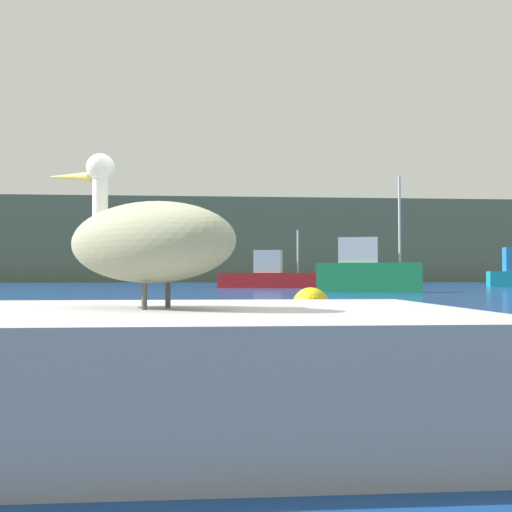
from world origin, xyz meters
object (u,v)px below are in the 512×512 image
at_px(pelican, 147,240).
at_px(fishing_boat_red, 268,275).
at_px(fishing_boat_green, 366,271).
at_px(mooring_buoy, 311,306).

xyz_separation_m(pelican, fishing_boat_red, (4.18, 34.90, -0.21)).
bearing_deg(pelican, fishing_boat_red, -59.23).
distance_m(fishing_boat_red, fishing_boat_green, 10.68).
distance_m(fishing_boat_green, mooring_buoy, 19.57).
bearing_deg(fishing_boat_red, mooring_buoy, -82.47).
bearing_deg(fishing_boat_green, fishing_boat_red, 125.08).
bearing_deg(fishing_boat_green, mooring_buoy, -92.21).
relative_size(fishing_boat_red, mooring_buoy, 10.67).
height_order(pelican, mooring_buoy, pelican).
bearing_deg(fishing_boat_red, pelican, -84.91).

